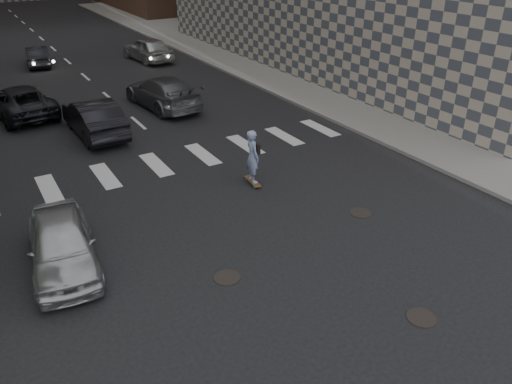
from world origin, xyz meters
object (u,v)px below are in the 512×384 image
traffic_car_b (162,92)px  traffic_car_d (148,49)px  silver_sedan (62,244)px  traffic_car_a (94,118)px  traffic_car_c (20,101)px  skateboarder (253,156)px  traffic_car_e (38,56)px

traffic_car_b → traffic_car_d: size_ratio=1.12×
traffic_car_d → silver_sedan: bearing=57.5°
traffic_car_a → traffic_car_c: (-2.43, 4.53, -0.06)m
silver_sedan → traffic_car_d: (10.48, 22.32, 0.12)m
skateboarder → silver_sedan: 7.12m
traffic_car_a → traffic_car_b: traffic_car_a is taller
skateboarder → traffic_car_b: (0.56, 10.07, -0.28)m
traffic_car_c → traffic_car_e: (2.60, 10.58, -0.09)m
silver_sedan → traffic_car_d: traffic_car_d is taller
skateboarder → silver_sedan: size_ratio=0.49×
traffic_car_b → traffic_car_c: bearing=-25.3°
silver_sedan → traffic_car_e: (3.55, 24.68, -0.06)m
skateboarder → traffic_car_e: (-3.35, 22.95, -0.42)m
silver_sedan → traffic_car_c: traffic_car_c is taller
skateboarder → traffic_car_d: skateboarder is taller
silver_sedan → traffic_car_b: (7.46, 11.81, 0.08)m
silver_sedan → traffic_car_c: 14.14m
skateboarder → traffic_car_e: 23.20m
traffic_car_c → traffic_car_e: 10.89m
silver_sedan → traffic_car_e: bearing=88.6°
traffic_car_c → traffic_car_d: traffic_car_d is taller
traffic_car_e → traffic_car_a: bearing=95.8°
skateboarder → traffic_car_a: (-3.52, 7.84, -0.27)m
traffic_car_c → traffic_car_b: bearing=152.8°
traffic_car_b → traffic_car_c: traffic_car_b is taller
traffic_car_a → traffic_car_b: 4.65m
traffic_car_a → traffic_car_d: 14.58m
traffic_car_c → skateboarder: bearing=108.0°
traffic_car_a → traffic_car_e: (0.17, 15.11, -0.15)m
skateboarder → traffic_car_c: skateboarder is taller
traffic_car_a → traffic_car_d: traffic_car_d is taller
traffic_car_a → traffic_car_b: (4.08, 2.23, -0.01)m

